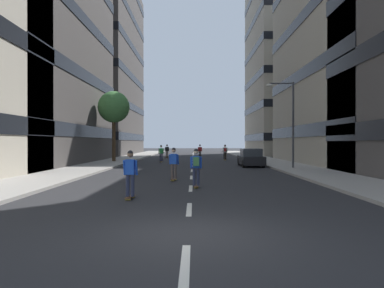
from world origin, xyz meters
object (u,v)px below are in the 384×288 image
Objects in this scene: skater_0 at (174,162)px; skater_7 at (225,151)px; skater_6 at (130,172)px; skater_3 at (200,150)px; skater_2 at (161,153)px; street_tree_near at (114,107)px; skater_5 at (167,150)px; skater_4 at (225,151)px; parked_car_near at (251,158)px; skater_1 at (196,165)px; streetlamp_right at (288,115)px.

skater_7 is at bearing 78.41° from skater_0.
skater_3 is at bearing 84.73° from skater_6.
skater_2 is 9.04m from skater_7.
street_tree_near reaches higher than skater_5.
skater_4 is 28.80m from skater_6.
skater_2 is (4.78, 0.62, -4.62)m from street_tree_near.
parked_car_near is 15.09m from skater_1.
streetlamp_right is 17.43m from skater_6.
skater_7 is (6.05, 29.78, 0.03)m from skater_6.
skater_7 is at bearing 37.89° from skater_2.
skater_0 and skater_2 have the same top height.
skater_2 is 1.00× the size of skater_7.
skater_0 is 1.00× the size of skater_1.
parked_car_near is 2.47× the size of skater_4.
skater_0 is 27.95m from skater_5.
street_tree_near reaches higher than skater_7.
skater_6 is at bearing -101.05° from skater_0.
skater_5 is 8.48m from skater_7.
parked_car_near is 12.22m from skater_7.
skater_4 is 1.00× the size of skater_7.
skater_7 is at bearing 102.52° from streetlamp_right.
skater_7 is (7.14, 5.55, 0.03)m from skater_2.
skater_2 and skater_3 have the same top height.
parked_car_near is at bearing -82.99° from skater_4.
streetlamp_right is 13.43m from skater_1.
streetlamp_right is 11.90m from skater_0.
skater_0 is at bearing 111.51° from skater_1.
skater_3 is 1.00× the size of skater_4.
parked_car_near is 18.55m from skater_5.
skater_2 is 10.14m from skater_3.
parked_car_near is 10.59m from skater_2.
skater_3 is 4.37m from skater_5.
skater_6 is (-2.42, -3.30, -0.03)m from skater_1.
street_tree_near is 4.01× the size of skater_5.
streetlamp_right is at bearing -55.30° from parked_car_near.
skater_3 is 1.00× the size of skater_6.
skater_4 is (11.74, 4.59, -4.59)m from street_tree_near.
skater_5 is at bearing 90.77° from skater_2.
parked_car_near is at bearing 67.84° from skater_6.
skater_2 is at bearing -150.35° from skater_4.
skater_4 is (3.46, 24.89, 0.00)m from skater_1.
skater_2 is (-10.58, 9.94, -3.15)m from streetlamp_right.
skater_7 is (-1.13, 12.16, 0.32)m from parked_car_near.
skater_7 is (4.81, 23.47, 0.03)m from skater_0.
skater_0 is at bearing -84.96° from skater_5.
skater_2 is 1.00× the size of skater_5.
parked_car_near is 16.37m from skater_3.
skater_0 and skater_7 have the same top height.
skater_2 is 24.25m from skater_6.
skater_6 is (-7.18, -17.62, 0.29)m from parked_car_near.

